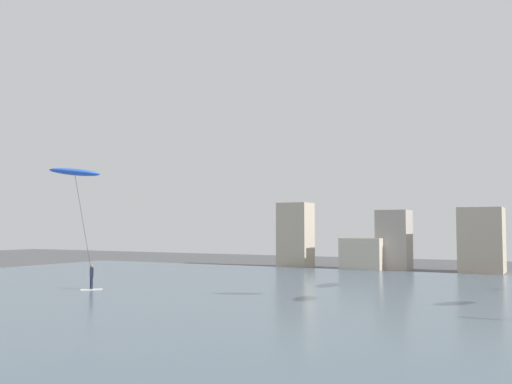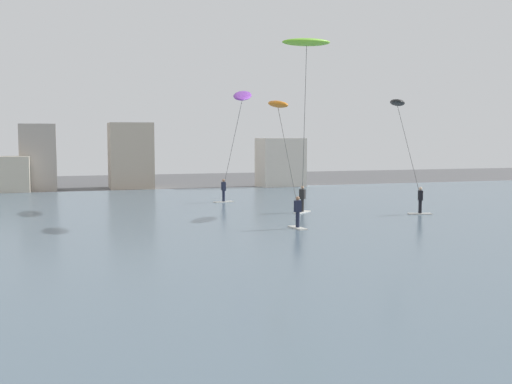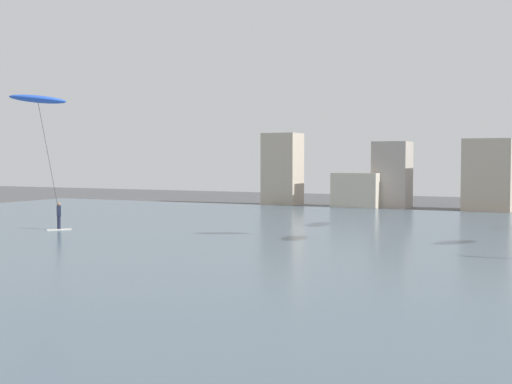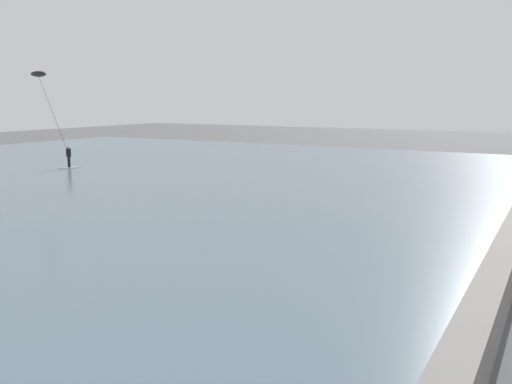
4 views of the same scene
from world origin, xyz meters
name	(u,v)px [view 3 (image 3 of 4)]	position (x,y,z in m)	size (l,w,h in m)	color
water_bay	(379,253)	(0.00, 31.22, 0.05)	(84.00, 52.00, 0.10)	slate
far_shore_buildings	(445,177)	(-2.27, 59.25, 2.77)	(35.39, 6.32, 6.71)	#B7A893
kitesurfer_blue	(40,113)	(-18.29, 29.24, 6.78)	(3.55, 5.13, 7.76)	silver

